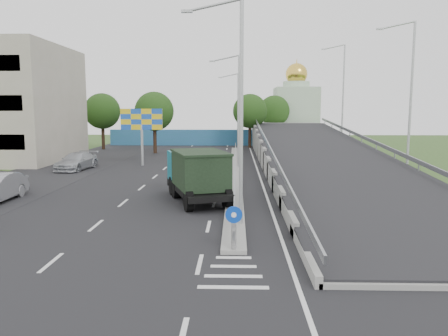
{
  "coord_description": "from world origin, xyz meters",
  "views": [
    {
      "loc": [
        0.08,
        -13.76,
        5.45
      ],
      "look_at": [
        -0.6,
        10.32,
        2.2
      ],
      "focal_mm": 35.0,
      "sensor_mm": 36.0,
      "label": 1
    }
  ],
  "objects_px": {
    "dump_truck": "(197,173)",
    "lamp_post_near": "(237,101)",
    "parked_car_d": "(77,161)",
    "billboard": "(142,123)",
    "church": "(296,110)",
    "lamp_post_mid": "(237,105)",
    "lamp_post_far": "(237,107)",
    "sign_bollard": "(234,228)"
  },
  "relations": [
    {
      "from": "billboard",
      "to": "lamp_post_mid",
      "type": "bearing_deg",
      "value": -12.38
    },
    {
      "from": "lamp_post_far",
      "to": "parked_car_d",
      "type": "xyz_separation_m",
      "value": [
        -14.46,
        -21.0,
        -5.02
      ]
    },
    {
      "from": "lamp_post_near",
      "to": "parked_car_d",
      "type": "distance_m",
      "value": 24.4
    },
    {
      "from": "lamp_post_mid",
      "to": "lamp_post_near",
      "type": "bearing_deg",
      "value": -90.0
    },
    {
      "from": "lamp_post_near",
      "to": "church",
      "type": "relative_size",
      "value": 0.73
    },
    {
      "from": "sign_bollard",
      "to": "dump_truck",
      "type": "height_order",
      "value": "dump_truck"
    },
    {
      "from": "lamp_post_near",
      "to": "dump_truck",
      "type": "height_order",
      "value": "lamp_post_near"
    },
    {
      "from": "sign_bollard",
      "to": "church",
      "type": "relative_size",
      "value": 0.12
    },
    {
      "from": "parked_car_d",
      "to": "lamp_post_far",
      "type": "bearing_deg",
      "value": 62.53
    },
    {
      "from": "parked_car_d",
      "to": "lamp_post_near",
      "type": "bearing_deg",
      "value": -45.64
    },
    {
      "from": "church",
      "to": "billboard",
      "type": "xyz_separation_m",
      "value": [
        -19.0,
        -32.0,
        -1.12
      ]
    },
    {
      "from": "lamp_post_far",
      "to": "dump_truck",
      "type": "height_order",
      "value": "lamp_post_far"
    },
    {
      "from": "church",
      "to": "billboard",
      "type": "distance_m",
      "value": 37.23
    },
    {
      "from": "parked_car_d",
      "to": "sign_bollard",
      "type": "bearing_deg",
      "value": -50.75
    },
    {
      "from": "lamp_post_far",
      "to": "church",
      "type": "bearing_deg",
      "value": 54.76
    },
    {
      "from": "lamp_post_far",
      "to": "church",
      "type": "distance_m",
      "value": 17.15
    },
    {
      "from": "lamp_post_near",
      "to": "church",
      "type": "bearing_deg",
      "value": 79.62
    },
    {
      "from": "lamp_post_mid",
      "to": "lamp_post_far",
      "type": "relative_size",
      "value": 1.0
    },
    {
      "from": "lamp_post_far",
      "to": "parked_car_d",
      "type": "bearing_deg",
      "value": -124.55
    },
    {
      "from": "dump_truck",
      "to": "parked_car_d",
      "type": "relative_size",
      "value": 1.37
    },
    {
      "from": "sign_bollard",
      "to": "dump_truck",
      "type": "distance_m",
      "value": 10.03
    },
    {
      "from": "sign_bollard",
      "to": "lamp_post_far",
      "type": "height_order",
      "value": "lamp_post_far"
    },
    {
      "from": "sign_bollard",
      "to": "lamp_post_near",
      "type": "relative_size",
      "value": 0.17
    },
    {
      "from": "lamp_post_near",
      "to": "lamp_post_mid",
      "type": "relative_size",
      "value": 1.0
    },
    {
      "from": "dump_truck",
      "to": "parked_car_d",
      "type": "xyz_separation_m",
      "value": [
        -12.09,
        13.08,
        -0.91
      ]
    },
    {
      "from": "church",
      "to": "dump_truck",
      "type": "relative_size",
      "value": 1.87
    },
    {
      "from": "dump_truck",
      "to": "lamp_post_near",
      "type": "bearing_deg",
      "value": -86.26
    },
    {
      "from": "billboard",
      "to": "parked_car_d",
      "type": "relative_size",
      "value": 1.02
    },
    {
      "from": "parked_car_d",
      "to": "church",
      "type": "bearing_deg",
      "value": 62.26
    },
    {
      "from": "lamp_post_far",
      "to": "parked_car_d",
      "type": "distance_m",
      "value": 25.99
    },
    {
      "from": "sign_bollard",
      "to": "billboard",
      "type": "height_order",
      "value": "billboard"
    },
    {
      "from": "sign_bollard",
      "to": "parked_car_d",
      "type": "xyz_separation_m",
      "value": [
        -14.35,
        22.83,
        -0.25
      ]
    },
    {
      "from": "sign_bollard",
      "to": "lamp_post_mid",
      "type": "xyz_separation_m",
      "value": [
        0.11,
        23.83,
        4.77
      ]
    },
    {
      "from": "church",
      "to": "dump_truck",
      "type": "bearing_deg",
      "value": -104.31
    },
    {
      "from": "sign_bollard",
      "to": "parked_car_d",
      "type": "height_order",
      "value": "sign_bollard"
    },
    {
      "from": "lamp_post_near",
      "to": "lamp_post_far",
      "type": "distance_m",
      "value": 40.0
    },
    {
      "from": "sign_bollard",
      "to": "billboard",
      "type": "relative_size",
      "value": 0.3
    },
    {
      "from": "church",
      "to": "parked_car_d",
      "type": "height_order",
      "value": "church"
    },
    {
      "from": "lamp_post_far",
      "to": "billboard",
      "type": "xyz_separation_m",
      "value": [
        -9.11,
        -18.0,
        -1.62
      ]
    },
    {
      "from": "lamp_post_mid",
      "to": "parked_car_d",
      "type": "relative_size",
      "value": 1.87
    },
    {
      "from": "billboard",
      "to": "church",
      "type": "bearing_deg",
      "value": 59.3
    },
    {
      "from": "lamp_post_near",
      "to": "lamp_post_far",
      "type": "height_order",
      "value": "same"
    }
  ]
}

